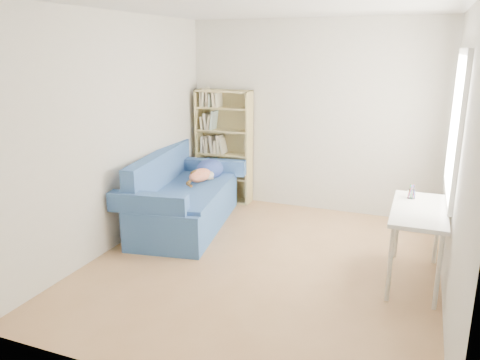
% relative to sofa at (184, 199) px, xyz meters
% --- Properties ---
extents(ground, '(4.00, 4.00, 0.00)m').
position_rel_sofa_xyz_m(ground, '(1.32, -0.72, -0.35)').
color(ground, '#986D45').
rests_on(ground, ground).
extents(room_shell, '(3.54, 4.04, 2.62)m').
position_rel_sofa_xyz_m(room_shell, '(1.42, -0.69, 1.28)').
color(room_shell, silver).
rests_on(room_shell, ground).
extents(sofa, '(1.21, 2.05, 0.94)m').
position_rel_sofa_xyz_m(sofa, '(0.00, 0.00, 0.00)').
color(sofa, navy).
rests_on(sofa, ground).
extents(bookshelf, '(0.82, 0.26, 1.64)m').
position_rel_sofa_xyz_m(bookshelf, '(0.07, 1.13, 0.40)').
color(bookshelf, tan).
rests_on(bookshelf, ground).
extents(desk, '(0.50, 1.09, 0.75)m').
position_rel_sofa_xyz_m(desk, '(2.80, -0.52, 0.31)').
color(desk, white).
rests_on(desk, ground).
extents(pen_cup, '(0.08, 0.08, 0.15)m').
position_rel_sofa_xyz_m(pen_cup, '(2.72, -0.22, 0.45)').
color(pen_cup, white).
rests_on(pen_cup, desk).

